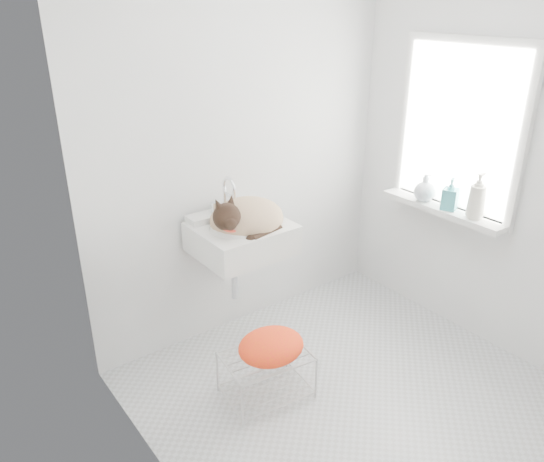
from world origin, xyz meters
TOP-DOWN VIEW (x-y plane):
  - floor at (0.00, 0.00)m, footprint 2.20×2.00m
  - back_wall at (0.00, 1.00)m, footprint 2.20×0.02m
  - right_wall at (1.10, 0.00)m, footprint 0.02×2.00m
  - left_wall at (-1.10, 0.00)m, footprint 0.02×2.00m
  - window_glass at (1.09, 0.20)m, footprint 0.01×0.80m
  - window_frame at (1.07, 0.20)m, footprint 0.04×0.90m
  - windowsill at (1.01, 0.20)m, footprint 0.16×0.88m
  - sink at (-0.21, 0.74)m, footprint 0.56×0.49m
  - faucet at (-0.21, 0.92)m, footprint 0.20×0.14m
  - cat at (-0.19, 0.72)m, footprint 0.49×0.41m
  - wire_rack at (-0.39, 0.24)m, footprint 0.50×0.39m
  - towel at (-0.39, 0.20)m, footprint 0.41×0.32m
  - bottle_a at (1.00, -0.04)m, footprint 0.10×0.10m
  - bottle_b at (1.00, 0.15)m, footprint 0.12×0.12m
  - bottle_c at (1.00, 0.35)m, footprint 0.20×0.20m

SIDE VIEW (x-z plane):
  - floor at x=0.00m, z-range -0.01..0.01m
  - wire_rack at x=-0.39m, z-range 0.01..0.29m
  - towel at x=-0.39m, z-range 0.23..0.39m
  - windowsill at x=1.01m, z-range 0.81..0.85m
  - sink at x=-0.21m, z-range 0.74..0.96m
  - bottle_a at x=1.00m, z-range 0.73..0.97m
  - bottle_b at x=1.00m, z-range 0.75..0.95m
  - bottle_c at x=1.00m, z-range 0.76..0.94m
  - cat at x=-0.19m, z-range 0.74..1.04m
  - faucet at x=-0.21m, z-range 0.89..1.09m
  - back_wall at x=0.00m, z-range 0.00..2.50m
  - right_wall at x=1.10m, z-range 0.00..2.50m
  - left_wall at x=-1.10m, z-range 0.00..2.50m
  - window_glass at x=1.09m, z-range 0.85..1.85m
  - window_frame at x=1.07m, z-range 0.80..1.90m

